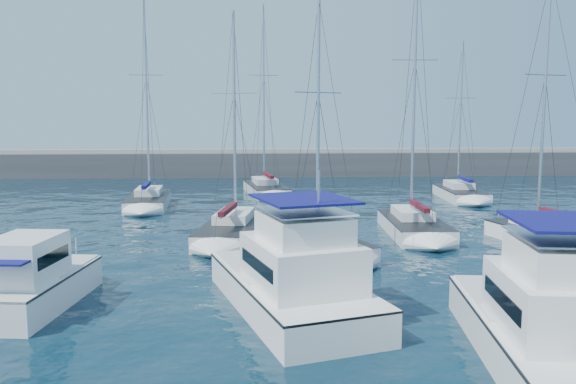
{
  "coord_description": "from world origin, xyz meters",
  "views": [
    {
      "loc": [
        -3.21,
        -20.84,
        6.8
      ],
      "look_at": [
        -1.04,
        9.87,
        3.0
      ],
      "focal_mm": 35.0,
      "sensor_mm": 36.0,
      "label": 1
    }
  ],
  "objects": [
    {
      "name": "motor_yacht_port_inner",
      "position": [
        -1.62,
        -1.31,
        1.13
      ],
      "size": [
        6.27,
        10.05,
        4.69
      ],
      "rotation": [
        0.0,
        0.0,
        0.28
      ],
      "color": "white",
      "rests_on": "ground"
    },
    {
      "name": "sailboat_mid_e",
      "position": [
        13.35,
        8.94,
        0.54
      ],
      "size": [
        4.43,
        7.52,
        15.12
      ],
      "rotation": [
        0.0,
        0.0,
        0.2
      ],
      "color": "white",
      "rests_on": "ground"
    },
    {
      "name": "motor_yacht_stbd_inner",
      "position": [
        5.16,
        -6.18,
        1.13
      ],
      "size": [
        4.86,
        9.21,
        4.69
      ],
      "rotation": [
        0.0,
        0.0,
        -0.15
      ],
      "color": "white",
      "rests_on": "ground"
    },
    {
      "name": "sailboat_mid_c",
      "position": [
        0.56,
        7.29,
        0.53
      ],
      "size": [
        4.91,
        7.03,
        13.28
      ],
      "rotation": [
        0.0,
        0.0,
        0.34
      ],
      "color": "silver",
      "rests_on": "ground"
    },
    {
      "name": "sailboat_back_a",
      "position": [
        -11.35,
        25.04,
        0.55
      ],
      "size": [
        3.64,
        8.76,
        17.13
      ],
      "rotation": [
        0.0,
        0.0,
        0.07
      ],
      "color": "white",
      "rests_on": "ground"
    },
    {
      "name": "sailboat_back_b",
      "position": [
        -1.59,
        32.56,
        0.55
      ],
      "size": [
        4.39,
        9.5,
        18.23
      ],
      "rotation": [
        0.0,
        0.0,
        0.14
      ],
      "color": "silver",
      "rests_on": "ground"
    },
    {
      "name": "sailboat_back_c",
      "position": [
        15.73,
        27.91,
        0.52
      ],
      "size": [
        3.88,
        8.75,
        14.41
      ],
      "rotation": [
        0.0,
        0.0,
        -0.1
      ],
      "color": "silver",
      "rests_on": "ground"
    },
    {
      "name": "motor_yacht_port_outer",
      "position": [
        -11.1,
        -0.25,
        0.94
      ],
      "size": [
        3.2,
        6.49,
        3.2
      ],
      "rotation": [
        0.0,
        0.0,
        -0.12
      ],
      "color": "silver",
      "rests_on": "ground"
    },
    {
      "name": "ground",
      "position": [
        0.0,
        0.0,
        0.0
      ],
      "size": [
        220.0,
        220.0,
        0.0
      ],
      "primitive_type": "plane",
      "color": "black",
      "rests_on": "ground"
    },
    {
      "name": "breakwater",
      "position": [
        0.0,
        52.0,
        1.05
      ],
      "size": [
        160.0,
        6.0,
        4.45
      ],
      "color": "#424244",
      "rests_on": "ground"
    },
    {
      "name": "sailboat_mid_b",
      "position": [
        -4.16,
        12.14,
        0.51
      ],
      "size": [
        4.42,
        9.2,
        13.66
      ],
      "rotation": [
        0.0,
        0.0,
        -0.16
      ],
      "color": "silver",
      "rests_on": "ground"
    },
    {
      "name": "sailboat_mid_d",
      "position": [
        6.87,
        12.43,
        0.55
      ],
      "size": [
        3.71,
        8.45,
        17.05
      ],
      "rotation": [
        0.0,
        0.0,
        -0.07
      ],
      "color": "white",
      "rests_on": "ground"
    }
  ]
}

